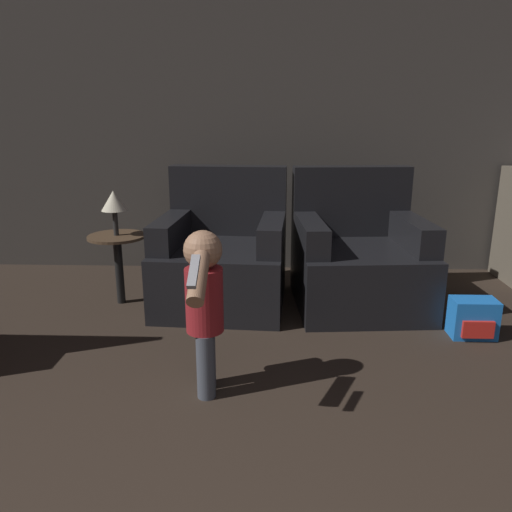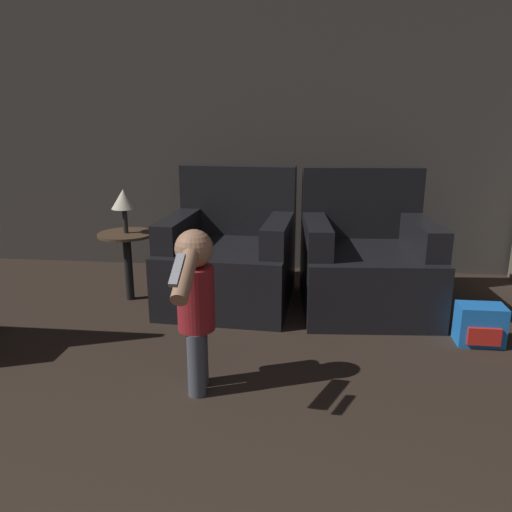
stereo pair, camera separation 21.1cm
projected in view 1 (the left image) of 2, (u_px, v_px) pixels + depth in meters
wall_back at (273, 120)px, 4.23m from camera, size 8.40×0.05×2.60m
armchair_left at (223, 259)px, 3.65m from camera, size 0.94×0.96×0.97m
armchair_right at (358, 260)px, 3.61m from camera, size 0.96×0.97×0.97m
person_toddler at (204, 300)px, 2.38m from camera, size 0.18×0.57×0.83m
toy_backpack at (473, 318)px, 3.11m from camera, size 0.27×0.19×0.25m
side_table at (118, 249)px, 3.59m from camera, size 0.41×0.41×0.51m
lamp at (114, 202)px, 3.50m from camera, size 0.18×0.18×0.32m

